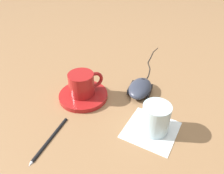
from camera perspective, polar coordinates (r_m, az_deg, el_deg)
ground_plane at (r=0.63m, az=-1.21°, el=-4.40°), size 3.00×3.00×0.00m
saucer at (r=0.66m, az=-7.48°, el=-2.22°), size 0.14×0.14×0.01m
coffee_cup at (r=0.64m, az=-7.75°, el=0.86°), size 0.07×0.10×0.07m
computer_mouse at (r=0.67m, az=7.35°, el=-0.31°), size 0.12×0.10×0.04m
mouse_cable at (r=0.84m, az=10.02°, el=6.28°), size 0.26×0.09×0.00m
napkin_under_glass at (r=0.57m, az=10.13°, el=-10.91°), size 0.17×0.17×0.00m
drinking_glass at (r=0.54m, az=11.36°, el=-7.98°), size 0.07×0.07×0.08m
pen at (r=0.55m, az=-16.06°, el=-12.90°), size 0.15×0.06×0.01m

